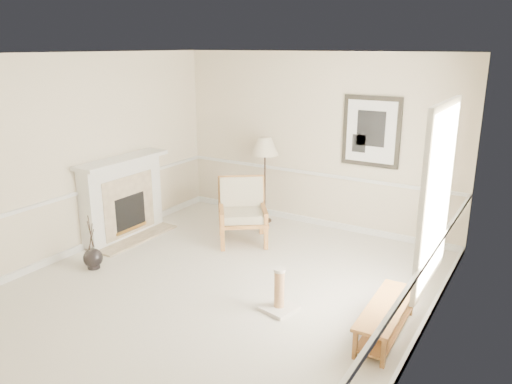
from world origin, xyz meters
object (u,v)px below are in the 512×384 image
(armchair, at_px, (242,208))
(floor_vase, at_px, (93,259))
(floor_lamp, at_px, (265,148))
(bench, at_px, (386,316))
(scratching_post, at_px, (279,297))

(armchair, bearing_deg, floor_vase, -157.45)
(armchair, bearing_deg, floor_lamp, 61.26)
(armchair, height_order, bench, armchair)
(scratching_post, bearing_deg, floor_lamp, 123.50)
(floor_vase, xyz_separation_m, floor_lamp, (1.06, 2.91, 1.16))
(floor_vase, relative_size, bench, 0.63)
(armchair, height_order, scratching_post, armchair)
(floor_vase, height_order, scratching_post, floor_vase)
(floor_vase, relative_size, scratching_post, 1.48)
(floor_vase, bearing_deg, floor_lamp, 70.05)
(bench, xyz_separation_m, scratching_post, (-1.23, -0.12, -0.07))
(floor_vase, distance_m, floor_lamp, 3.31)
(floor_vase, relative_size, floor_lamp, 0.52)
(armchair, relative_size, floor_lamp, 0.72)
(floor_lamp, bearing_deg, floor_vase, -109.95)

